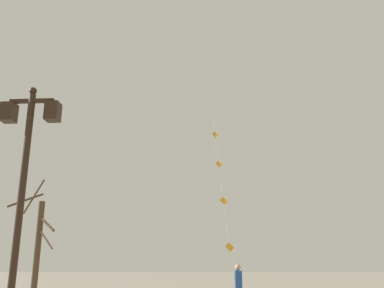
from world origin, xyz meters
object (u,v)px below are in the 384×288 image
at_px(twin_lantern_lamp_post, 25,164).
at_px(bare_tree, 37,251).
at_px(kite_train, 221,184).
at_px(kite_flyer, 238,287).

height_order(twin_lantern_lamp_post, bare_tree, twin_lantern_lamp_post).
distance_m(twin_lantern_lamp_post, kite_train, 14.34).
xyz_separation_m(twin_lantern_lamp_post, bare_tree, (-2.63, 7.16, -1.48)).
bearing_deg(kite_flyer, twin_lantern_lamp_post, 145.10).
distance_m(twin_lantern_lamp_post, kite_flyer, 9.57).
relative_size(kite_train, kite_flyer, 6.23).
relative_size(twin_lantern_lamp_post, kite_train, 0.50).
distance_m(kite_flyer, bare_tree, 7.35).
xyz_separation_m(twin_lantern_lamp_post, kite_flyer, (4.56, 7.95, -2.75)).
bearing_deg(kite_flyer, bare_tree, 91.21).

